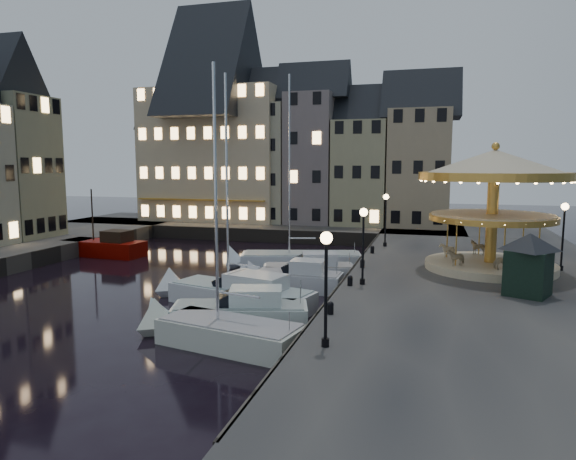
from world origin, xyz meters
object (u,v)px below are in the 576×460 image
(streetlamp_a, at_px, (326,272))
(bollard_a, at_px, (330,307))
(bollard_b, at_px, (350,280))
(motorboat_d, at_px, (291,280))
(motorboat_f, at_px, (293,261))
(streetlamp_c, at_px, (386,212))
(streetlamp_d, at_px, (564,227))
(motorboat_b, at_px, (231,314))
(motorboat_e, at_px, (303,272))
(streetlamp_b, at_px, (363,235))
(red_fishing_boat, at_px, (105,248))
(bollard_c, at_px, (362,263))
(bollard_d, at_px, (372,249))
(motorboat_c, at_px, (235,294))
(ticket_kiosk, at_px, (529,254))
(carousel, at_px, (494,187))
(motorboat_a, at_px, (219,333))

(streetlamp_a, xyz_separation_m, bollard_a, (-0.60, 4.00, -2.41))
(streetlamp_a, height_order, bollard_a, streetlamp_a)
(bollard_b, distance_m, motorboat_d, 5.41)
(motorboat_f, bearing_deg, streetlamp_a, -71.61)
(streetlamp_c, relative_size, streetlamp_d, 1.00)
(streetlamp_d, relative_size, motorboat_b, 0.56)
(motorboat_e, bearing_deg, motorboat_f, 112.66)
(streetlamp_a, height_order, streetlamp_b, same)
(streetlamp_c, height_order, streetlamp_d, same)
(streetlamp_b, height_order, red_fishing_boat, red_fishing_boat)
(streetlamp_b, bearing_deg, bollard_b, -140.19)
(motorboat_b, bearing_deg, motorboat_d, 84.32)
(bollard_c, distance_m, motorboat_e, 4.21)
(streetlamp_b, bearing_deg, bollard_d, 93.43)
(motorboat_b, distance_m, motorboat_c, 3.81)
(bollard_a, bearing_deg, motorboat_d, 115.46)
(motorboat_d, bearing_deg, motorboat_e, 86.73)
(bollard_c, distance_m, ticket_kiosk, 10.14)
(red_fishing_boat, relative_size, carousel, 0.84)
(streetlamp_c, bearing_deg, bollard_c, -93.81)
(motorboat_e, bearing_deg, motorboat_c, -108.00)
(bollard_a, distance_m, motorboat_d, 9.79)
(bollard_a, height_order, motorboat_f, motorboat_f)
(motorboat_f, xyz_separation_m, red_fishing_boat, (-16.90, 0.53, 0.17))
(streetlamp_a, xyz_separation_m, streetlamp_d, (11.30, 17.00, 0.00))
(red_fishing_boat, bearing_deg, motorboat_c, -35.01)
(streetlamp_a, relative_size, motorboat_e, 0.59)
(streetlamp_c, bearing_deg, motorboat_e, -119.02)
(carousel, bearing_deg, bollard_b, -139.54)
(red_fishing_boat, bearing_deg, carousel, -7.33)
(bollard_c, height_order, bollard_d, same)
(bollard_b, bearing_deg, streetlamp_c, 87.55)
(motorboat_a, relative_size, carousel, 1.38)
(streetlamp_a, bearing_deg, ticket_kiosk, 50.16)
(bollard_a, xyz_separation_m, motorboat_e, (-4.05, 11.11, -0.96))
(streetlamp_d, bearing_deg, bollard_c, -168.14)
(streetlamp_a, distance_m, motorboat_f, 20.80)
(motorboat_f, height_order, red_fishing_boat, motorboat_f)
(bollard_a, xyz_separation_m, motorboat_f, (-5.87, 15.46, -1.07))
(streetlamp_c, bearing_deg, bollard_a, -91.76)
(streetlamp_c, relative_size, bollard_c, 7.32)
(streetlamp_c, xyz_separation_m, bollard_b, (-0.60, -14.00, -2.41))
(streetlamp_c, bearing_deg, bollard_d, -99.73)
(streetlamp_d, height_order, motorboat_f, motorboat_f)
(streetlamp_d, bearing_deg, red_fishing_boat, 175.08)
(streetlamp_a, distance_m, bollard_b, 9.82)
(streetlamp_c, xyz_separation_m, motorboat_b, (-5.58, -18.70, -3.38))
(motorboat_e, relative_size, red_fishing_boat, 0.94)
(motorboat_b, bearing_deg, streetlamp_a, -40.73)
(motorboat_b, xyz_separation_m, red_fishing_boat, (-17.78, 15.18, 0.06))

